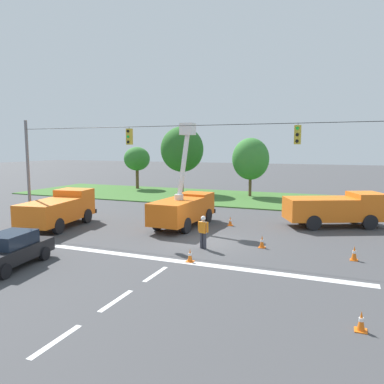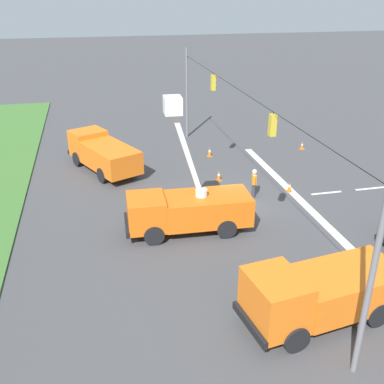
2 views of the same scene
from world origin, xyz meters
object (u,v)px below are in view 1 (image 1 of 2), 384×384
object	(u,v)px
tree_west	(182,149)
tree_centre	(251,159)
tree_far_west	(137,159)
utility_truck_support_near	(336,208)
traffic_cone_near_bucket	(190,255)
utility_truck_bucket_lift	(184,206)
traffic_cone_foreground_left	(230,221)
traffic_cone_foreground_right	(262,242)
sedan_black	(10,250)
traffic_cone_mid_left	(354,253)
road_worker	(203,230)
traffic_cone_mid_right	(361,321)
utility_truck_support_far	(59,209)

from	to	relation	value
tree_west	tree_centre	world-z (taller)	tree_west
tree_far_west	utility_truck_support_near	distance (m)	28.16
tree_far_west	traffic_cone_near_bucket	world-z (taller)	tree_far_west
tree_west	utility_truck_bucket_lift	size ratio (longest dim) A/B	1.10
traffic_cone_foreground_left	traffic_cone_foreground_right	world-z (taller)	traffic_cone_foreground_right
sedan_black	traffic_cone_mid_left	distance (m)	16.05
tree_west	tree_centre	bearing A→B (deg)	0.53
tree_far_west	traffic_cone_mid_left	distance (m)	33.73
utility_truck_support_near	traffic_cone_near_bucket	world-z (taller)	utility_truck_support_near
utility_truck_support_near	road_worker	world-z (taller)	utility_truck_support_near
tree_centre	utility_truck_bucket_lift	xyz separation A→B (m)	(-0.70, -16.45, -2.72)
tree_far_west	road_worker	bearing A→B (deg)	-52.74
traffic_cone_foreground_left	traffic_cone_mid_right	bearing A→B (deg)	-58.83
tree_centre	utility_truck_support_far	distance (m)	21.69
traffic_cone_foreground_right	tree_west	bearing A→B (deg)	124.01
traffic_cone_mid_right	utility_truck_bucket_lift	bearing A→B (deg)	133.01
utility_truck_support_far	road_worker	bearing A→B (deg)	-7.24
traffic_cone_mid_left	traffic_cone_near_bucket	world-z (taller)	traffic_cone_mid_left
road_worker	tree_centre	bearing A→B (deg)	96.68
tree_centre	utility_truck_support_far	bearing A→B (deg)	-113.04
tree_far_west	road_worker	xyz separation A→B (m)	(17.56, -23.09, -2.85)
utility_truck_bucket_lift	traffic_cone_foreground_right	world-z (taller)	utility_truck_bucket_lift
road_worker	traffic_cone_mid_left	size ratio (longest dim) A/B	2.46
traffic_cone_foreground_left	traffic_cone_mid_left	bearing A→B (deg)	-34.91
tree_far_west	utility_truck_support_far	size ratio (longest dim) A/B	0.83
utility_truck_support_near	utility_truck_support_far	world-z (taller)	utility_truck_support_far
utility_truck_support_far	sedan_black	world-z (taller)	utility_truck_support_far
traffic_cone_mid_left	tree_centre	bearing A→B (deg)	115.93
tree_far_west	sedan_black	bearing A→B (deg)	-70.18
tree_centre	traffic_cone_foreground_left	distance (m)	15.65
tree_centre	utility_truck_support_near	world-z (taller)	tree_centre
traffic_cone_near_bucket	traffic_cone_foreground_right	bearing A→B (deg)	54.79
utility_truck_support_far	traffic_cone_near_bucket	xyz separation A→B (m)	(11.13, -3.81, -0.94)
traffic_cone_near_bucket	tree_far_west	bearing A→B (deg)	124.91
sedan_black	traffic_cone_near_bucket	world-z (taller)	sedan_black
road_worker	traffic_cone_foreground_left	distance (m)	6.19
tree_west	traffic_cone_foreground_left	xyz separation A→B (m)	(10.15, -14.95, -4.78)
utility_truck_support_near	road_worker	bearing A→B (deg)	-126.87
traffic_cone_mid_right	traffic_cone_near_bucket	xyz separation A→B (m)	(-7.25, 4.28, 0.01)
utility_truck_support_near	utility_truck_support_far	size ratio (longest dim) A/B	1.07
traffic_cone_foreground_left	utility_truck_support_near	bearing A→B (deg)	19.79
traffic_cone_mid_right	utility_truck_support_near	bearing A→B (deg)	94.01
traffic_cone_mid_right	sedan_black	bearing A→B (deg)	178.06
utility_truck_support_far	traffic_cone_foreground_right	size ratio (longest dim) A/B	9.51
sedan_black	traffic_cone_foreground_right	xyz separation A→B (m)	(9.90, 7.55, -0.46)
utility_truck_support_near	traffic_cone_mid_right	xyz separation A→B (m)	(1.07, -15.27, -0.96)
traffic_cone_mid_left	sedan_black	bearing A→B (deg)	-154.29
road_worker	traffic_cone_foreground_right	bearing A→B (deg)	24.65
utility_truck_support_far	traffic_cone_mid_left	bearing A→B (deg)	-2.01
traffic_cone_foreground_left	traffic_cone_near_bucket	distance (m)	8.59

